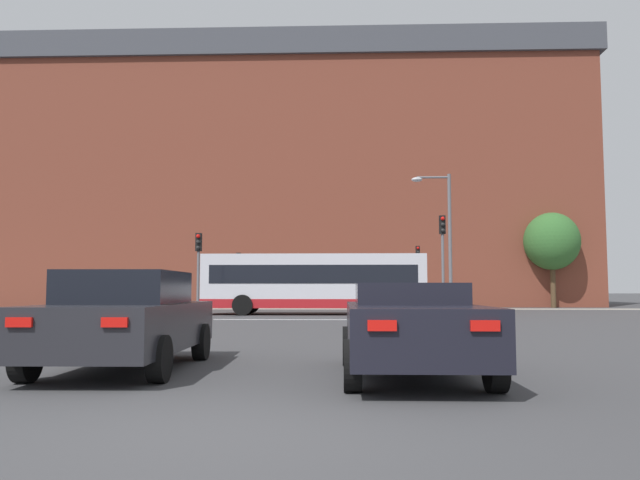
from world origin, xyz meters
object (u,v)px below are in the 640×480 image
object	(u,v)px
bus_crossing_lead	(314,282)
pedestrian_walking_east	(220,294)
traffic_light_near_right	(443,249)
pedestrian_waiting	(374,292)
traffic_light_far_left	(238,271)
traffic_light_near_left	(198,260)
traffic_light_far_right	(418,266)
street_lamp_junction	(443,229)
car_saloon_left	(126,319)
car_roadster_right	(411,327)

from	to	relation	value
bus_crossing_lead	pedestrian_walking_east	bearing A→B (deg)	-145.35
traffic_light_near_right	pedestrian_waiting	xyz separation A→B (m)	(-2.23, 14.13, -1.89)
bus_crossing_lead	pedestrian_waiting	bearing A→B (deg)	160.21
traffic_light_far_left	traffic_light_near_left	bearing A→B (deg)	-88.35
traffic_light_far_right	street_lamp_junction	xyz separation A→B (m)	(-0.14, -10.99, 1.34)
car_saloon_left	pedestrian_waiting	distance (m)	31.87
pedestrian_waiting	pedestrian_walking_east	bearing A→B (deg)	131.40
bus_crossing_lead	traffic_light_far_left	xyz separation A→B (m)	(-5.28, 8.56, 0.86)
traffic_light_near_left	street_lamp_junction	world-z (taller)	street_lamp_junction
traffic_light_far_left	pedestrian_waiting	size ratio (longest dim) A/B	1.99
car_saloon_left	bus_crossing_lead	world-z (taller)	bus_crossing_lead
car_roadster_right	traffic_light_far_left	size ratio (longest dim) A/B	1.20
street_lamp_junction	pedestrian_walking_east	size ratio (longest dim) A/B	3.98
traffic_light_near_left	traffic_light_far_left	distance (m)	12.71
traffic_light_near_left	car_saloon_left	bearing A→B (deg)	-80.41
traffic_light_near_left	street_lamp_junction	distance (m)	11.25
traffic_light_far_right	car_saloon_left	bearing A→B (deg)	-105.20
traffic_light_far_right	street_lamp_junction	size ratio (longest dim) A/B	0.61
traffic_light_near_right	bus_crossing_lead	bearing A→B (deg)	143.01
street_lamp_junction	pedestrian_walking_east	bearing A→B (deg)	136.71
car_roadster_right	pedestrian_walking_east	world-z (taller)	pedestrian_walking_east
pedestrian_walking_east	traffic_light_near_right	bearing A→B (deg)	97.49
traffic_light_near_left	traffic_light_near_right	bearing A→B (deg)	-1.03
traffic_light_far_right	pedestrian_waiting	bearing A→B (deg)	156.30
car_roadster_right	traffic_light_near_left	size ratio (longest dim) A/B	1.17
traffic_light_near_left	pedestrian_waiting	xyz separation A→B (m)	(8.44, 13.94, -1.45)
traffic_light_far_right	pedestrian_walking_east	distance (m)	13.03
car_roadster_right	pedestrian_walking_east	distance (m)	33.09
car_roadster_right	pedestrian_waiting	distance (m)	32.04
traffic_light_far_right	bus_crossing_lead	bearing A→B (deg)	-125.99
traffic_light_near_left	traffic_light_far_left	world-z (taller)	traffic_light_near_left
car_saloon_left	car_roadster_right	distance (m)	4.42
traffic_light_far_left	traffic_light_near_right	bearing A→B (deg)	-49.45
traffic_light_near_left	street_lamp_junction	size ratio (longest dim) A/B	0.56
pedestrian_waiting	bus_crossing_lead	bearing A→B (deg)	-159.49
traffic_light_far_left	pedestrian_waiting	world-z (taller)	traffic_light_far_left
car_roadster_right	traffic_light_far_left	bearing A→B (deg)	103.76
bus_crossing_lead	traffic_light_far_right	size ratio (longest dim) A/B	2.73
traffic_light_near_right	traffic_light_far_left	world-z (taller)	traffic_light_near_right
car_saloon_left	traffic_light_near_left	world-z (taller)	traffic_light_near_left
traffic_light_near_right	traffic_light_near_left	xyz separation A→B (m)	(-10.67, 0.19, -0.44)
traffic_light_far_left	traffic_light_far_right	distance (m)	11.53
car_saloon_left	traffic_light_far_right	world-z (taller)	traffic_light_far_right
car_roadster_right	traffic_light_far_right	size ratio (longest dim) A/B	1.08
bus_crossing_lead	traffic_light_near_right	size ratio (longest dim) A/B	2.48
car_saloon_left	pedestrian_waiting	world-z (taller)	pedestrian_waiting
bus_crossing_lead	pedestrian_walking_east	size ratio (longest dim) A/B	6.62
car_roadster_right	pedestrian_waiting	world-z (taller)	pedestrian_waiting
car_saloon_left	traffic_light_far_right	size ratio (longest dim) A/B	1.12
street_lamp_junction	traffic_light_far_left	bearing A→B (deg)	136.07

